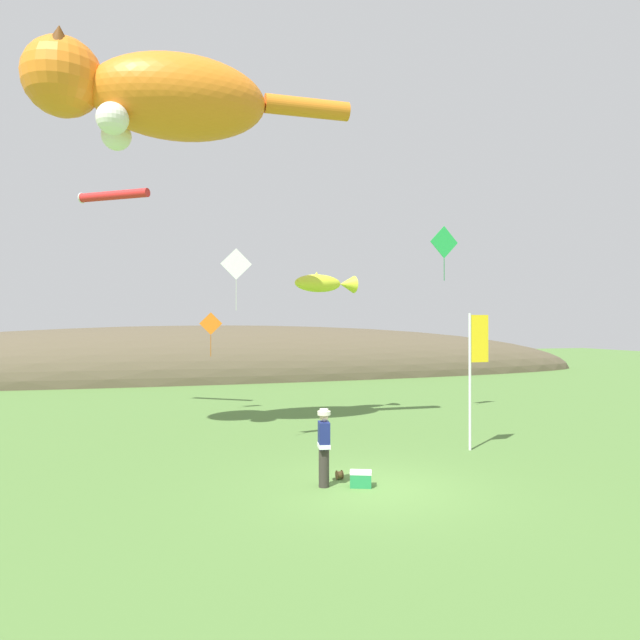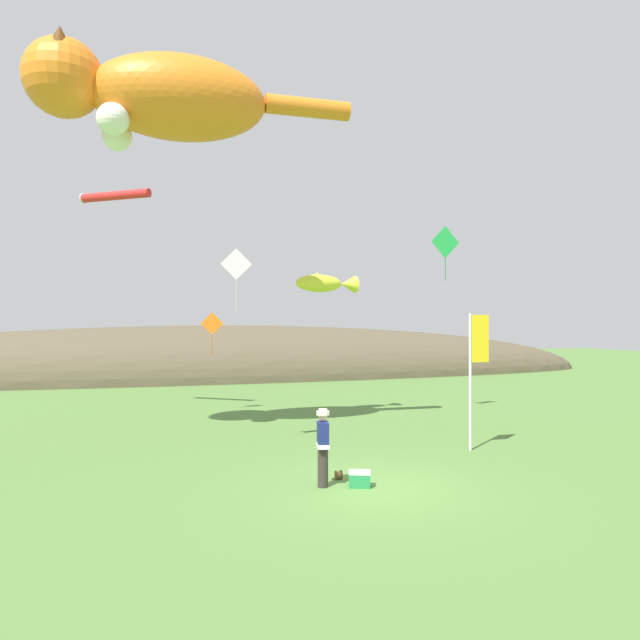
# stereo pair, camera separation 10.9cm
# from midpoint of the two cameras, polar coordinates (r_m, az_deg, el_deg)

# --- Properties ---
(ground_plane) EXTENTS (120.00, 120.00, 0.00)m
(ground_plane) POSITION_cam_midpoint_polar(r_m,az_deg,el_deg) (13.40, 5.08, -16.47)
(ground_plane) COLOR #517A38
(distant_hill_ridge) EXTENTS (59.22, 10.59, 7.23)m
(distant_hill_ridge) POSITION_cam_midpoint_polar(r_m,az_deg,el_deg) (40.63, -10.39, -5.63)
(distant_hill_ridge) COLOR brown
(distant_hill_ridge) RESTS_ON ground
(festival_attendant) EXTENTS (0.33, 0.46, 1.77)m
(festival_attendant) POSITION_cam_midpoint_polar(r_m,az_deg,el_deg) (13.27, 0.16, -12.39)
(festival_attendant) COLOR #332D28
(festival_attendant) RESTS_ON ground
(kite_spool) EXTENTS (0.15, 0.21, 0.21)m
(kite_spool) POSITION_cam_midpoint_polar(r_m,az_deg,el_deg) (14.10, 1.73, -15.21)
(kite_spool) COLOR olive
(kite_spool) RESTS_ON ground
(picnic_cooler) EXTENTS (0.58, 0.49, 0.36)m
(picnic_cooler) POSITION_cam_midpoint_polar(r_m,az_deg,el_deg) (13.49, 3.85, -15.57)
(picnic_cooler) COLOR #268C4C
(picnic_cooler) RESTS_ON ground
(festival_banner_pole) EXTENTS (0.66, 0.08, 4.03)m
(festival_banner_pole) POSITION_cam_midpoint_polar(r_m,az_deg,el_deg) (17.45, 15.03, -3.91)
(festival_banner_pole) COLOR silver
(festival_banner_pole) RESTS_ON ground
(kite_giant_cat) EXTENTS (10.09, 3.00, 3.06)m
(kite_giant_cat) POSITION_cam_midpoint_polar(r_m,az_deg,el_deg) (19.60, -16.34, 20.70)
(kite_giant_cat) COLOR orange
(kite_fish_windsock) EXTENTS (2.73, 1.14, 0.81)m
(kite_fish_windsock) POSITION_cam_midpoint_polar(r_m,az_deg,el_deg) (22.75, 0.32, 3.69)
(kite_fish_windsock) COLOR yellow
(kite_tube_streamer) EXTENTS (2.85, 2.20, 0.44)m
(kite_tube_streamer) POSITION_cam_midpoint_polar(r_m,az_deg,el_deg) (25.03, -20.10, 11.62)
(kite_tube_streamer) COLOR red
(kite_diamond_green) EXTENTS (1.31, 0.12, 2.22)m
(kite_diamond_green) POSITION_cam_midpoint_polar(r_m,az_deg,el_deg) (23.77, 12.18, 7.57)
(kite_diamond_green) COLOR green
(kite_diamond_orange) EXTENTS (0.94, 0.14, 1.84)m
(kite_diamond_orange) POSITION_cam_midpoint_polar(r_m,az_deg,el_deg) (24.11, -10.99, -0.42)
(kite_diamond_orange) COLOR orange
(kite_diamond_white) EXTENTS (0.92, 0.07, 1.82)m
(kite_diamond_white) POSITION_cam_midpoint_polar(r_m,az_deg,el_deg) (16.84, -8.57, 5.47)
(kite_diamond_white) COLOR white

